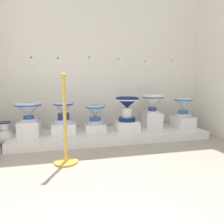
{
  "coord_description": "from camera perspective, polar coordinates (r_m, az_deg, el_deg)",
  "views": [
    {
      "loc": [
        1.13,
        -0.55,
        0.91
      ],
      "look_at": [
        1.84,
        2.52,
        0.46
      ],
      "focal_mm": 30.31,
      "sensor_mm": 36.0,
      "label": 1
    }
  ],
  "objects": [
    {
      "name": "info_placard_fifth",
      "position": [
        3.83,
        10.67,
        14.3
      ],
      "size": [
        0.13,
        0.01,
        0.11
      ],
      "color": "white"
    },
    {
      "name": "decorative_vase_companion",
      "position": [
        3.26,
        -29.42,
        -6.26
      ],
      "size": [
        0.22,
        0.22,
        0.37
      ],
      "color": "navy",
      "rests_on": "ground_plane"
    },
    {
      "name": "plinth_block_rightmost",
      "position": [
        3.25,
        4.5,
        -4.17
      ],
      "size": [
        0.39,
        0.31,
        0.17
      ],
      "primitive_type": "cube",
      "color": "white",
      "rests_on": "display_platform"
    },
    {
      "name": "plinth_block_pale_glazed",
      "position": [
        3.55,
        12.0,
        -2.44
      ],
      "size": [
        0.31,
        0.28,
        0.27
      ],
      "primitive_type": "cube",
      "color": "white",
      "rests_on": "display_platform"
    },
    {
      "name": "info_placard_first",
      "position": [
        3.57,
        -22.66,
        14.37
      ],
      "size": [
        0.09,
        0.01,
        0.13
      ],
      "color": "white"
    },
    {
      "name": "plinth_block_leftmost",
      "position": [
        3.74,
        20.47,
        -2.8
      ],
      "size": [
        0.32,
        0.39,
        0.2
      ],
      "primitive_type": "cube",
      "color": "white",
      "rests_on": "display_platform"
    },
    {
      "name": "antique_toilet_tall_cobalt",
      "position": [
        3.12,
        -23.93,
        0.86
      ],
      "size": [
        0.4,
        0.4,
        0.29
      ],
      "color": "silver",
      "rests_on": "plinth_block_tall_cobalt"
    },
    {
      "name": "plinth_block_central_ornate",
      "position": [
        3.21,
        -5.07,
        -4.69
      ],
      "size": [
        0.34,
        0.29,
        0.13
      ],
      "primitive_type": "cube",
      "color": "white",
      "rests_on": "display_platform"
    },
    {
      "name": "wall_back",
      "position": [
        3.65,
        -1.6,
        16.84
      ],
      "size": [
        3.9,
        0.06,
        2.93
      ],
      "primitive_type": "cube",
      "color": "white",
      "rests_on": "ground_plane"
    },
    {
      "name": "antique_toilet_pale_glazed",
      "position": [
        3.51,
        12.17,
        3.21
      ],
      "size": [
        0.4,
        0.4,
        0.33
      ],
      "color": "white",
      "rests_on": "plinth_block_pale_glazed"
    },
    {
      "name": "antique_toilet_rightmost",
      "position": [
        3.2,
        4.57,
        2.18
      ],
      "size": [
        0.4,
        0.4,
        0.41
      ],
      "color": "navy",
      "rests_on": "plinth_block_rightmost"
    },
    {
      "name": "antique_toilet_squat_floral",
      "position": [
        3.07,
        -14.48,
        0.63
      ],
      "size": [
        0.33,
        0.33,
        0.35
      ],
      "color": "#B7BDE8",
      "rests_on": "plinth_block_squat_floral"
    },
    {
      "name": "plinth_block_tall_cobalt",
      "position": [
        3.17,
        -23.62,
        -4.61
      ],
      "size": [
        0.3,
        0.32,
        0.23
      ],
      "primitive_type": "cube",
      "color": "white",
      "rests_on": "display_platform"
    },
    {
      "name": "stanchion_post_near_left",
      "position": [
        2.28,
        -13.85,
        -7.79
      ],
      "size": [
        0.27,
        0.27,
        1.05
      ],
      "color": "gold",
      "rests_on": "ground_plane"
    },
    {
      "name": "antique_toilet_central_ornate",
      "position": [
        3.16,
        -5.13,
        -0.03
      ],
      "size": [
        0.34,
        0.34,
        0.33
      ],
      "color": "#A7BCD8",
      "rests_on": "plinth_block_central_ornate"
    },
    {
      "name": "info_placard_third",
      "position": [
        3.55,
        -6.15,
        15.49
      ],
      "size": [
        0.12,
        0.01,
        0.12
      ],
      "color": "white"
    },
    {
      "name": "info_placard_fourth",
      "position": [
        3.65,
        2.48,
        15.14
      ],
      "size": [
        0.11,
        0.01,
        0.13
      ],
      "color": "white"
    },
    {
      "name": "display_platform",
      "position": [
        3.26,
        0.12,
        -6.86
      ],
      "size": [
        3.17,
        0.83,
        0.14
      ],
      "primitive_type": "cube",
      "color": "white",
      "rests_on": "ground_plane"
    },
    {
      "name": "info_placard_sixth",
      "position": [
        4.08,
        18.03,
        13.9
      ],
      "size": [
        0.1,
        0.01,
        0.13
      ],
      "color": "white"
    },
    {
      "name": "ground_plane",
      "position": [
        1.84,
        12.72,
        -22.09
      ],
      "size": [
        5.7,
        5.75,
        0.02
      ],
      "primitive_type": "cube",
      "color": "#A3998C"
    },
    {
      "name": "plinth_block_squat_floral",
      "position": [
        3.13,
        -14.28,
        -4.88
      ],
      "size": [
        0.36,
        0.28,
        0.17
      ],
      "primitive_type": "cube",
      "color": "white",
      "rests_on": "display_platform"
    },
    {
      "name": "info_placard_second",
      "position": [
        3.52,
        -15.45,
        14.82
      ],
      "size": [
        0.1,
        0.01,
        0.12
      ],
      "color": "white"
    },
    {
      "name": "antique_toilet_leftmost",
      "position": [
        3.7,
        20.71,
        2.02
      ],
      "size": [
        0.33,
        0.33,
        0.35
      ],
      "color": "silver",
      "rests_on": "plinth_block_leftmost"
    }
  ]
}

